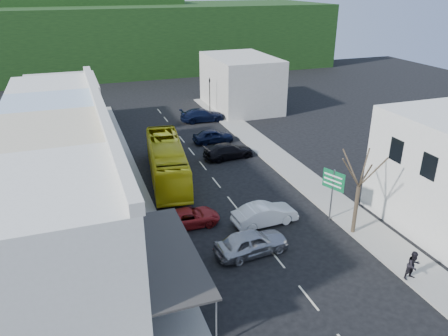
% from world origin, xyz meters
% --- Properties ---
extents(ground, '(120.00, 120.00, 0.00)m').
position_xyz_m(ground, '(0.00, 0.00, 0.00)').
color(ground, black).
rests_on(ground, ground).
extents(sidewalk_left, '(3.00, 52.00, 0.15)m').
position_xyz_m(sidewalk_left, '(-7.50, 10.00, 0.07)').
color(sidewalk_left, gray).
rests_on(sidewalk_left, ground).
extents(sidewalk_right, '(3.00, 52.00, 0.15)m').
position_xyz_m(sidewalk_right, '(7.50, 10.00, 0.07)').
color(sidewalk_right, gray).
rests_on(sidewalk_right, ground).
extents(shopfront_row, '(8.25, 30.00, 8.00)m').
position_xyz_m(shopfront_row, '(-12.49, 5.00, 4.00)').
color(shopfront_row, silver).
rests_on(shopfront_row, ground).
extents(distant_block_left, '(8.00, 10.00, 6.00)m').
position_xyz_m(distant_block_left, '(-12.00, 27.00, 3.00)').
color(distant_block_left, '#B7B2A8').
rests_on(distant_block_left, ground).
extents(distant_block_right, '(8.00, 12.00, 7.00)m').
position_xyz_m(distant_block_right, '(11.00, 30.00, 3.50)').
color(distant_block_right, '#B7B2A8').
rests_on(distant_block_right, ground).
extents(hillside, '(80.00, 26.00, 14.00)m').
position_xyz_m(hillside, '(-1.45, 65.09, 6.73)').
color(hillside, black).
rests_on(hillside, ground).
extents(bus, '(3.95, 11.82, 3.10)m').
position_xyz_m(bus, '(-3.80, 10.25, 1.55)').
color(bus, yellow).
rests_on(bus, ground).
extents(car_silver, '(4.56, 2.23, 1.40)m').
position_xyz_m(car_silver, '(-1.33, -2.95, 0.70)').
color(car_silver, '#ADADB2').
rests_on(car_silver, ground).
extents(car_white, '(4.52, 2.11, 1.40)m').
position_xyz_m(car_white, '(1.05, 0.18, 0.70)').
color(car_white, white).
rests_on(car_white, ground).
extents(car_red, '(4.60, 1.91, 1.40)m').
position_xyz_m(car_red, '(-4.19, 1.85, 0.70)').
color(car_red, maroon).
rests_on(car_red, ground).
extents(car_black_near, '(4.66, 2.28, 1.40)m').
position_xyz_m(car_black_near, '(3.00, 13.05, 0.70)').
color(car_black_near, black).
rests_on(car_black_near, ground).
extents(car_navy_mid, '(4.42, 1.85, 1.40)m').
position_xyz_m(car_navy_mid, '(2.97, 17.82, 0.70)').
color(car_navy_mid, black).
rests_on(car_navy_mid, ground).
extents(car_navy_far, '(4.56, 1.99, 1.40)m').
position_xyz_m(car_navy_far, '(4.16, 25.67, 0.70)').
color(car_navy_far, black).
rests_on(car_navy_far, ground).
extents(pedestrian_left, '(0.56, 0.69, 1.70)m').
position_xyz_m(pedestrian_left, '(-7.99, 0.62, 1.00)').
color(pedestrian_left, black).
rests_on(pedestrian_left, sidewalk_left).
extents(pedestrian_right, '(0.72, 0.48, 1.70)m').
position_xyz_m(pedestrian_right, '(6.44, -8.68, 1.00)').
color(pedestrian_right, black).
rests_on(pedestrian_right, sidewalk_right).
extents(direction_sign, '(1.45, 1.95, 4.02)m').
position_xyz_m(direction_sign, '(5.80, -0.91, 2.01)').
color(direction_sign, '#0D6135').
rests_on(direction_sign, ground).
extents(street_tree, '(3.95, 3.95, 7.30)m').
position_xyz_m(street_tree, '(6.30, -3.09, 3.65)').
color(street_tree, '#372B1E').
rests_on(street_tree, ground).
extents(traffic_signal, '(1.15, 1.30, 4.85)m').
position_xyz_m(traffic_signal, '(5.94, 28.12, 2.42)').
color(traffic_signal, black).
rests_on(traffic_signal, ground).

